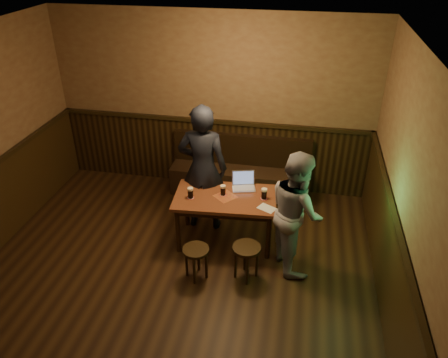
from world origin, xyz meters
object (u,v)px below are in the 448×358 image
pub_table (225,202)px  stool_right (246,253)px  pint_left (190,193)px  pint_right (264,194)px  person_grey (296,211)px  stool_left (196,254)px  laptop (244,184)px  person_suit (203,169)px  pint_mid (223,190)px  bench (240,176)px

pub_table → stool_right: bearing=-64.2°
pint_left → pint_right: 0.96m
stool_right → person_grey: size_ratio=0.30×
stool_left → laptop: size_ratio=1.23×
stool_right → laptop: 1.05m
laptop → person_suit: 0.59m
pint_mid → person_suit: size_ratio=0.08×
pint_left → person_suit: bearing=81.1°
pub_table → stool_left: (-0.21, -0.79, -0.27)m
stool_left → pint_mid: bearing=78.0°
bench → pint_left: (-0.44, -1.40, 0.48)m
person_grey → pint_left: bearing=60.3°
pint_left → person_suit: 0.45m
bench → person_suit: size_ratio=1.19×
bench → pint_left: 1.54m
stool_right → person_grey: (0.54, 0.39, 0.42)m
pub_table → person_suit: 0.57m
stool_left → pint_left: size_ratio=2.87×
stool_left → person_grey: (1.14, 0.50, 0.44)m
bench → stool_left: 2.08m
pint_left → person_grey: person_grey is taller
bench → pint_mid: size_ratio=15.24×
bench → pint_left: bearing=-107.4°
pint_right → person_suit: 0.92m
pub_table → stool_left: pub_table is taller
pub_table → pint_right: (0.50, 0.04, 0.17)m
pint_mid → stool_left: bearing=-102.0°
bench → person_suit: (-0.37, -0.97, 0.61)m
pint_left → pint_right: same height
pub_table → pint_mid: (-0.04, 0.03, 0.17)m
pub_table → stool_right: 0.81m
laptop → pint_right: bearing=-52.1°
pint_right → laptop: laptop is taller
person_suit → bench: bearing=-113.2°
stool_right → laptop: (-0.19, 0.95, 0.40)m
pint_right → person_grey: bearing=-37.7°
pint_right → laptop: 0.39m
pint_right → laptop: (-0.30, 0.24, -0.02)m
pint_right → person_suit: size_ratio=0.08×
person_grey → laptop: bearing=29.6°
stool_right → pint_mid: pint_mid is taller
pub_table → stool_left: size_ratio=3.17×
stool_right → person_suit: (-0.76, 0.99, 0.55)m
laptop → person_suit: person_suit is taller
pub_table → person_suit: size_ratio=0.75×
pint_mid → person_grey: 1.02m
pint_left → laptop: size_ratio=0.43×
bench → person_grey: bearing=-59.4°
laptop → pub_table: bearing=-139.6°
pint_left → pint_right: (0.94, 0.16, -0.00)m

